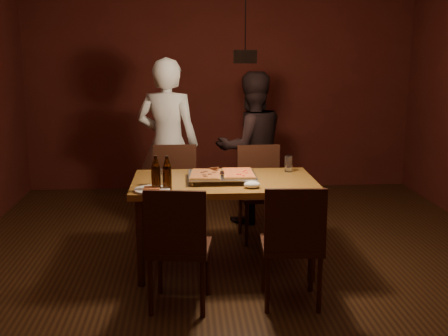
{
  "coord_description": "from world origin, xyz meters",
  "views": [
    {
      "loc": [
        -0.46,
        -4.3,
        1.79
      ],
      "look_at": [
        -0.15,
        0.19,
        0.85
      ],
      "focal_mm": 45.0,
      "sensor_mm": 36.0,
      "label": 1
    }
  ],
  "objects": [
    {
      "name": "diner_dark",
      "position": [
        0.23,
        1.47,
        0.79
      ],
      "size": [
        0.91,
        0.79,
        1.59
      ],
      "primitive_type": "imported",
      "rotation": [
        0.0,
        0.0,
        3.43
      ],
      "color": "black",
      "rests_on": "floor"
    },
    {
      "name": "room_shell",
      "position": [
        0.0,
        0.0,
        1.4
      ],
      "size": [
        6.0,
        6.0,
        6.0
      ],
      "color": "#3D2510",
      "rests_on": "ground"
    },
    {
      "name": "dining_table",
      "position": [
        -0.15,
        0.19,
        0.68
      ],
      "size": [
        1.5,
        0.9,
        0.75
      ],
      "color": "#946225",
      "rests_on": "floor"
    },
    {
      "name": "chair_far_left",
      "position": [
        -0.57,
        1.0,
        0.54
      ],
      "size": [
        0.43,
        0.43,
        0.49
      ],
      "rotation": [
        0.0,
        0.0,
        3.13
      ],
      "color": "#38190F",
      "rests_on": "floor"
    },
    {
      "name": "pizza_meat",
      "position": [
        -0.3,
        0.16,
        0.81
      ],
      "size": [
        0.28,
        0.41,
        0.02
      ],
      "primitive_type": "cube",
      "rotation": [
        0.0,
        0.0,
        -0.09
      ],
      "color": "maroon",
      "rests_on": "pizza_tray"
    },
    {
      "name": "water_glass_right",
      "position": [
        0.44,
        0.47,
        0.82
      ],
      "size": [
        0.07,
        0.07,
        0.14
      ],
      "primitive_type": "cylinder",
      "color": "silver",
      "rests_on": "dining_table"
    },
    {
      "name": "chair_far_right",
      "position": [
        0.26,
        0.94,
        0.54
      ],
      "size": [
        0.45,
        0.45,
        0.49
      ],
      "rotation": [
        0.0,
        0.0,
        3.22
      ],
      "color": "#38190F",
      "rests_on": "floor"
    },
    {
      "name": "napkin",
      "position": [
        0.05,
        -0.11,
        0.78
      ],
      "size": [
        0.13,
        0.1,
        0.05
      ],
      "primitive_type": "ellipsoid",
      "color": "white",
      "rests_on": "dining_table"
    },
    {
      "name": "spatula",
      "position": [
        -0.16,
        0.18,
        0.81
      ],
      "size": [
        0.2,
        0.25,
        0.04
      ],
      "primitive_type": null,
      "rotation": [
        0.0,
        0.0,
        0.55
      ],
      "color": "silver",
      "rests_on": "pizza_tray"
    },
    {
      "name": "pizza_cheese",
      "position": [
        -0.03,
        0.19,
        0.81
      ],
      "size": [
        0.25,
        0.4,
        0.02
      ],
      "primitive_type": "cube",
      "rotation": [
        0.0,
        0.0,
        -0.01
      ],
      "color": "gold",
      "rests_on": "pizza_tray"
    },
    {
      "name": "beer_bottle_a",
      "position": [
        -0.69,
        -0.12,
        0.88
      ],
      "size": [
        0.07,
        0.07,
        0.27
      ],
      "color": "black",
      "rests_on": "dining_table"
    },
    {
      "name": "pendant_lamp",
      "position": [
        0.0,
        0.0,
        1.76
      ],
      "size": [
        0.18,
        0.18,
        1.1
      ],
      "color": "black",
      "rests_on": "ceiling"
    },
    {
      "name": "chair_near_right",
      "position": [
        0.28,
        -0.62,
        0.54
      ],
      "size": [
        0.45,
        0.45,
        0.49
      ],
      "rotation": [
        0.0,
        0.0,
        -0.06
      ],
      "color": "#38190F",
      "rests_on": "floor"
    },
    {
      "name": "pizza_tray",
      "position": [
        -0.17,
        0.17,
        0.77
      ],
      "size": [
        0.56,
        0.46,
        0.05
      ],
      "primitive_type": "cube",
      "rotation": [
        0.0,
        0.0,
        -0.02
      ],
      "color": "silver",
      "rests_on": "dining_table"
    },
    {
      "name": "plate_slice",
      "position": [
        -0.72,
        -0.14,
        0.76
      ],
      "size": [
        0.27,
        0.27,
        0.03
      ],
      "color": "white",
      "rests_on": "dining_table"
    },
    {
      "name": "beer_bottle_b",
      "position": [
        -0.6,
        -0.11,
        0.88
      ],
      "size": [
        0.07,
        0.07,
        0.26
      ],
      "color": "black",
      "rests_on": "dining_table"
    },
    {
      "name": "water_glass_left",
      "position": [
        -0.69,
        0.05,
        0.81
      ],
      "size": [
        0.08,
        0.08,
        0.13
      ],
      "primitive_type": "cylinder",
      "color": "silver",
      "rests_on": "dining_table"
    },
    {
      "name": "chair_near_left",
      "position": [
        -0.52,
        -0.62,
        0.54
      ],
      "size": [
        0.47,
        0.47,
        0.49
      ],
      "rotation": [
        0.0,
        0.0,
        -0.14
      ],
      "color": "#38190F",
      "rests_on": "floor"
    },
    {
      "name": "diner_white",
      "position": [
        -0.64,
        1.31,
        0.87
      ],
      "size": [
        0.72,
        0.56,
        1.73
      ],
      "primitive_type": "imported",
      "rotation": [
        0.0,
        0.0,
        2.89
      ],
      "color": "silver",
      "rests_on": "floor"
    }
  ]
}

